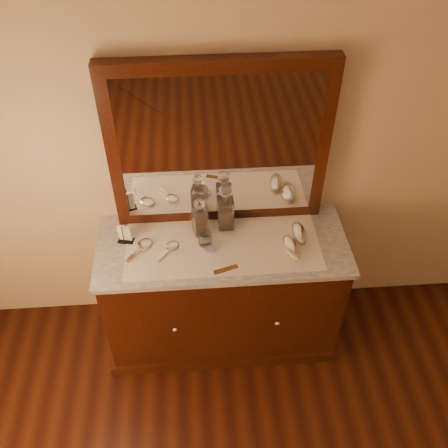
{
  "coord_description": "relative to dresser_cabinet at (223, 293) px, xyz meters",
  "views": [
    {
      "loc": [
        -0.14,
        -0.02,
        2.87
      ],
      "look_at": [
        0.0,
        1.85,
        1.1
      ],
      "focal_mm": 39.64,
      "sensor_mm": 36.0,
      "label": 1
    }
  ],
  "objects": [
    {
      "name": "knob_left",
      "position": [
        -0.3,
        -0.28,
        0.04
      ],
      "size": [
        0.04,
        0.04,
        0.04
      ],
      "primitive_type": "sphere",
      "color": "silver",
      "rests_on": "dresser_cabinet"
    },
    {
      "name": "dresser_cabinet",
      "position": [
        0.0,
        0.0,
        0.0
      ],
      "size": [
        1.4,
        0.55,
        0.82
      ],
      "primitive_type": "cube",
      "color": "black",
      "rests_on": "floor"
    },
    {
      "name": "brush_near",
      "position": [
        0.38,
        -0.08,
        0.47
      ],
      "size": [
        0.11,
        0.19,
        0.05
      ],
      "color": "tan",
      "rests_on": "lace_runner"
    },
    {
      "name": "napkin_rack",
      "position": [
        -0.55,
        0.07,
        0.49
      ],
      "size": [
        0.1,
        0.07,
        0.14
      ],
      "color": "black",
      "rests_on": "marble_top"
    },
    {
      "name": "lace_runner",
      "position": [
        0.0,
        -0.02,
        0.44
      ],
      "size": [
        1.1,
        0.45,
        0.0
      ],
      "primitive_type": "cube",
      "color": "silver",
      "rests_on": "marble_top"
    },
    {
      "name": "decanter_left",
      "position": [
        -0.12,
        0.1,
        0.54
      ],
      "size": [
        0.1,
        0.1,
        0.26
      ],
      "color": "#893A14",
      "rests_on": "lace_runner"
    },
    {
      "name": "knob_right",
      "position": [
        0.3,
        -0.28,
        0.04
      ],
      "size": [
        0.04,
        0.04,
        0.04
      ],
      "primitive_type": "sphere",
      "color": "silver",
      "rests_on": "dresser_cabinet"
    },
    {
      "name": "brush_far",
      "position": [
        0.44,
        0.02,
        0.47
      ],
      "size": [
        0.09,
        0.18,
        0.05
      ],
      "color": "tan",
      "rests_on": "lace_runner"
    },
    {
      "name": "dresser_plinth",
      "position": [
        0.0,
        0.0,
        -0.37
      ],
      "size": [
        1.46,
        0.59,
        0.08
      ],
      "primitive_type": "cube",
      "color": "black",
      "rests_on": "floor"
    },
    {
      "name": "tumblers",
      "position": [
        -0.1,
        0.0,
        0.49
      ],
      "size": [
        0.07,
        0.07,
        0.08
      ],
      "color": "white",
      "rests_on": "lace_runner"
    },
    {
      "name": "hand_mirror_inner",
      "position": [
        -0.3,
        -0.02,
        0.45
      ],
      "size": [
        0.14,
        0.17,
        0.02
      ],
      "color": "silver",
      "rests_on": "lace_runner"
    },
    {
      "name": "mirror_glass",
      "position": [
        0.0,
        0.21,
        0.94
      ],
      "size": [
        1.06,
        0.01,
        0.86
      ],
      "primitive_type": "cube",
      "color": "white",
      "rests_on": "marble_top"
    },
    {
      "name": "comb",
      "position": [
        0.0,
        -0.2,
        0.45
      ],
      "size": [
        0.14,
        0.06,
        0.01
      ],
      "primitive_type": "cube",
      "rotation": [
        0.0,
        0.0,
        0.3
      ],
      "color": "brown",
      "rests_on": "lace_runner"
    },
    {
      "name": "decanter_right",
      "position": [
        0.03,
        0.15,
        0.56
      ],
      "size": [
        0.1,
        0.1,
        0.31
      ],
      "color": "#893A14",
      "rests_on": "lace_runner"
    },
    {
      "name": "hand_mirror_outer",
      "position": [
        -0.45,
        0.0,
        0.45
      ],
      "size": [
        0.17,
        0.2,
        0.02
      ],
      "color": "silver",
      "rests_on": "lace_runner"
    },
    {
      "name": "marble_top",
      "position": [
        0.0,
        0.0,
        0.42
      ],
      "size": [
        1.44,
        0.59,
        0.03
      ],
      "primitive_type": "cube",
      "color": "silver",
      "rests_on": "dresser_cabinet"
    },
    {
      "name": "mirror_frame",
      "position": [
        0.0,
        0.25,
        0.94
      ],
      "size": [
        1.2,
        0.08,
        1.0
      ],
      "primitive_type": "cube",
      "color": "black",
      "rests_on": "marble_top"
    },
    {
      "name": "pin_dish",
      "position": [
        -0.08,
        -0.04,
        0.45
      ],
      "size": [
        0.08,
        0.08,
        0.01
      ],
      "primitive_type": "cylinder",
      "rotation": [
        0.0,
        0.0,
        0.2
      ],
      "color": "white",
      "rests_on": "lace_runner"
    }
  ]
}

